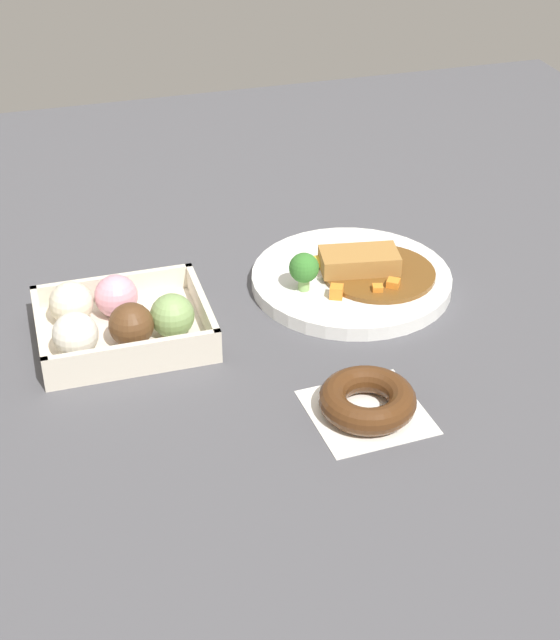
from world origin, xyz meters
name	(u,v)px	position (x,y,z in m)	size (l,w,h in m)	color
ground_plane	(284,315)	(0.00, 0.00, 0.00)	(1.60, 1.60, 0.00)	#4C4C51
curry_plate	(352,277)	(0.10, 0.04, 0.01)	(0.26, 0.26, 0.07)	white
donut_box	(118,321)	(-0.20, 0.00, 0.03)	(0.20, 0.16, 0.06)	beige
chocolate_ring_donut	(367,401)	(0.03, -0.21, 0.02)	(0.13, 0.13, 0.03)	white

